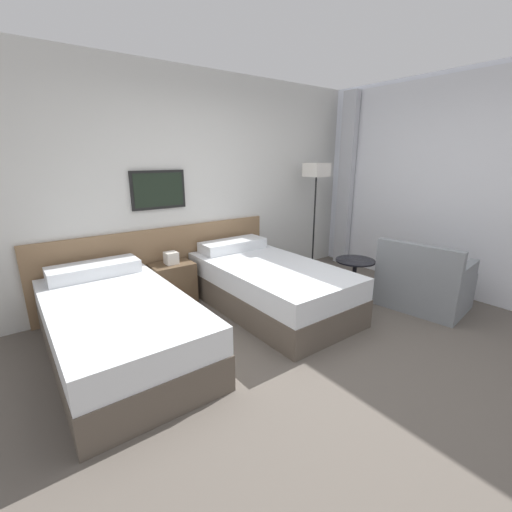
{
  "coord_description": "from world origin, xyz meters",
  "views": [
    {
      "loc": [
        -2.05,
        -1.83,
        1.69
      ],
      "look_at": [
        0.05,
        0.97,
        0.68
      ],
      "focal_mm": 24.0,
      "sensor_mm": 36.0,
      "label": 1
    }
  ],
  "objects_px": {
    "bed_near_window": "(269,285)",
    "side_table": "(354,272)",
    "armchair": "(423,285)",
    "floor_lamp": "(316,179)",
    "bed_near_door": "(119,326)",
    "nightstand": "(173,283)"
  },
  "relations": [
    {
      "from": "bed_near_door",
      "to": "bed_near_window",
      "type": "height_order",
      "value": "same"
    },
    {
      "from": "bed_near_door",
      "to": "floor_lamp",
      "type": "xyz_separation_m",
      "value": [
        3.05,
        0.64,
        1.12
      ]
    },
    {
      "from": "side_table",
      "to": "armchair",
      "type": "distance_m",
      "value": 0.78
    },
    {
      "from": "side_table",
      "to": "bed_near_window",
      "type": "bearing_deg",
      "value": 156.44
    },
    {
      "from": "floor_lamp",
      "to": "side_table",
      "type": "xyz_separation_m",
      "value": [
        -0.38,
        -1.07,
        -1.04
      ]
    },
    {
      "from": "bed_near_door",
      "to": "armchair",
      "type": "xyz_separation_m",
      "value": [
        3.12,
        -1.06,
        -0.01
      ]
    },
    {
      "from": "bed_near_door",
      "to": "bed_near_window",
      "type": "xyz_separation_m",
      "value": [
        1.68,
        0.0,
        0.0
      ]
    },
    {
      "from": "bed_near_door",
      "to": "bed_near_window",
      "type": "relative_size",
      "value": 1.0
    },
    {
      "from": "side_table",
      "to": "armchair",
      "type": "xyz_separation_m",
      "value": [
        0.45,
        -0.63,
        -0.09
      ]
    },
    {
      "from": "floor_lamp",
      "to": "side_table",
      "type": "distance_m",
      "value": 1.54
    },
    {
      "from": "bed_near_door",
      "to": "nightstand",
      "type": "bearing_deg",
      "value": 42.72
    },
    {
      "from": "floor_lamp",
      "to": "bed_near_window",
      "type": "bearing_deg",
      "value": -155.18
    },
    {
      "from": "bed_near_window",
      "to": "bed_near_door",
      "type": "bearing_deg",
      "value": 180.0
    },
    {
      "from": "bed_near_door",
      "to": "side_table",
      "type": "xyz_separation_m",
      "value": [
        2.67,
        -0.43,
        0.08
      ]
    },
    {
      "from": "floor_lamp",
      "to": "side_table",
      "type": "relative_size",
      "value": 3.22
    },
    {
      "from": "bed_near_door",
      "to": "armchair",
      "type": "distance_m",
      "value": 3.3
    },
    {
      "from": "bed_near_door",
      "to": "nightstand",
      "type": "relative_size",
      "value": 3.15
    },
    {
      "from": "side_table",
      "to": "armchair",
      "type": "bearing_deg",
      "value": -54.14
    },
    {
      "from": "bed_near_window",
      "to": "floor_lamp",
      "type": "distance_m",
      "value": 1.88
    },
    {
      "from": "armchair",
      "to": "bed_near_door",
      "type": "bearing_deg",
      "value": 63.11
    },
    {
      "from": "floor_lamp",
      "to": "side_table",
      "type": "bearing_deg",
      "value": -109.66
    },
    {
      "from": "bed_near_window",
      "to": "side_table",
      "type": "distance_m",
      "value": 1.09
    }
  ]
}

